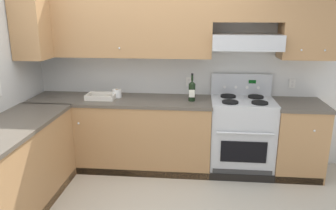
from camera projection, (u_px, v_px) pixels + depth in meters
The scene contains 7 objects.
wall_back at pixel (187, 51), 4.11m from camera, with size 4.68×0.57×2.55m.
counter_back_run at pixel (156, 134), 4.15m from camera, with size 3.60×0.65×0.91m.
counter_left_run at pixel (5, 177), 3.07m from camera, with size 0.63×1.91×0.91m.
stove at pixel (241, 135), 4.06m from camera, with size 0.76×0.62×1.20m.
wine_bottle at pixel (192, 90), 3.93m from camera, with size 0.08×0.08×0.34m.
bowl at pixel (101, 97), 4.06m from camera, with size 0.35×0.24×0.06m.
paper_towel_roll at pixel (117, 93), 4.12m from camera, with size 0.11×0.11×0.10m.
Camera 1 is at (0.54, -2.61, 1.95)m, focal length 34.83 mm.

